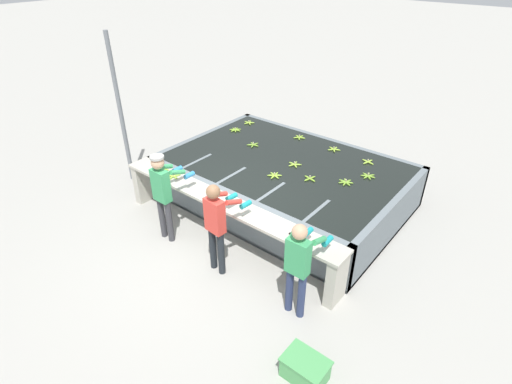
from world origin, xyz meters
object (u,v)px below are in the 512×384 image
(banana_bunch_floating_10, at_px, (235,130))
(banana_bunch_floating_5, at_px, (346,182))
(banana_bunch_floating_4, at_px, (295,164))
(knife_0, at_px, (296,232))
(banana_bunch_floating_9, at_px, (299,137))
(worker_0, at_px, (163,190))
(worker_2, at_px, (299,262))
(banana_bunch_floating_1, at_px, (368,162))
(banana_bunch_floating_3, at_px, (275,175))
(banana_bunch_floating_6, at_px, (368,176))
(banana_bunch_ledge_1, at_px, (173,176))
(banana_bunch_floating_8, at_px, (310,179))
(banana_bunch_floating_0, at_px, (334,149))
(banana_bunch_ledge_0, at_px, (162,169))
(banana_bunch_floating_7, at_px, (253,145))
(crate, at_px, (305,369))
(banana_bunch_floating_2, at_px, (249,123))
(worker_1, at_px, (217,221))
(support_post_left, at_px, (120,111))

(banana_bunch_floating_10, bearing_deg, banana_bunch_floating_5, -10.00)
(banana_bunch_floating_4, distance_m, knife_0, 2.17)
(banana_bunch_floating_9, bearing_deg, worker_0, -97.15)
(worker_2, relative_size, banana_bunch_floating_1, 5.55)
(banana_bunch_floating_3, xyz_separation_m, banana_bunch_floating_6, (1.36, 1.08, -0.00))
(worker_2, distance_m, banana_bunch_floating_10, 4.73)
(banana_bunch_floating_9, relative_size, banana_bunch_ledge_1, 1.00)
(banana_bunch_floating_8, xyz_separation_m, knife_0, (0.71, -1.49, -0.01))
(banana_bunch_floating_3, relative_size, banana_bunch_floating_8, 1.01)
(banana_bunch_floating_0, relative_size, banana_bunch_ledge_0, 0.98)
(banana_bunch_floating_7, bearing_deg, banana_bunch_floating_4, -9.06)
(worker_0, xyz_separation_m, banana_bunch_ledge_0, (-0.77, 0.60, -0.11))
(crate, bearing_deg, banana_bunch_floating_2, 136.16)
(banana_bunch_floating_9, xyz_separation_m, knife_0, (1.90, -2.93, -0.01))
(banana_bunch_floating_7, xyz_separation_m, knife_0, (2.45, -1.97, -0.01))
(banana_bunch_floating_2, distance_m, banana_bunch_floating_5, 3.39)
(banana_bunch_ledge_0, relative_size, banana_bunch_ledge_1, 1.02)
(banana_bunch_floating_0, height_order, crate, banana_bunch_floating_0)
(worker_1, distance_m, crate, 2.43)
(banana_bunch_floating_0, bearing_deg, banana_bunch_ledge_0, -126.62)
(banana_bunch_floating_9, bearing_deg, banana_bunch_floating_1, -4.68)
(worker_2, xyz_separation_m, banana_bunch_ledge_0, (-3.53, 0.59, -0.03))
(knife_0, height_order, support_post_left, support_post_left)
(banana_bunch_floating_6, distance_m, banana_bunch_ledge_1, 3.63)
(banana_bunch_floating_10, distance_m, banana_bunch_ledge_1, 2.45)
(banana_bunch_floating_0, relative_size, banana_bunch_floating_7, 1.01)
(banana_bunch_ledge_0, bearing_deg, banana_bunch_ledge_1, -8.24)
(banana_bunch_floating_5, bearing_deg, banana_bunch_floating_3, -152.03)
(banana_bunch_floating_0, distance_m, crate, 4.80)
(knife_0, bearing_deg, support_post_left, 176.09)
(banana_bunch_floating_10, bearing_deg, banana_bunch_floating_0, 12.75)
(worker_1, bearing_deg, banana_bunch_floating_4, 94.70)
(banana_bunch_floating_4, distance_m, crate, 4.01)
(banana_bunch_floating_9, bearing_deg, banana_bunch_floating_3, -70.65)
(banana_bunch_floating_0, distance_m, knife_0, 3.04)
(crate, bearing_deg, banana_bunch_floating_1, 107.16)
(banana_bunch_ledge_0, xyz_separation_m, support_post_left, (-1.57, 0.30, 0.70))
(banana_bunch_floating_5, height_order, banana_bunch_floating_8, same)
(banana_bunch_floating_3, distance_m, banana_bunch_floating_9, 1.85)
(banana_bunch_floating_2, xyz_separation_m, banana_bunch_floating_10, (0.04, -0.54, -0.00))
(worker_0, xyz_separation_m, banana_bunch_floating_3, (1.05, 1.76, -0.11))
(banana_bunch_floating_4, relative_size, banana_bunch_floating_7, 1.00)
(banana_bunch_floating_10, bearing_deg, banana_bunch_floating_1, 7.98)
(banana_bunch_floating_5, distance_m, banana_bunch_floating_7, 2.33)
(banana_bunch_floating_1, relative_size, banana_bunch_floating_9, 1.01)
(knife_0, bearing_deg, banana_bunch_floating_9, 122.93)
(banana_bunch_floating_7, bearing_deg, crate, -43.29)
(banana_bunch_floating_3, height_order, crate, banana_bunch_floating_3)
(worker_1, relative_size, banana_bunch_floating_4, 5.79)
(banana_bunch_floating_3, height_order, knife_0, banana_bunch_floating_3)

